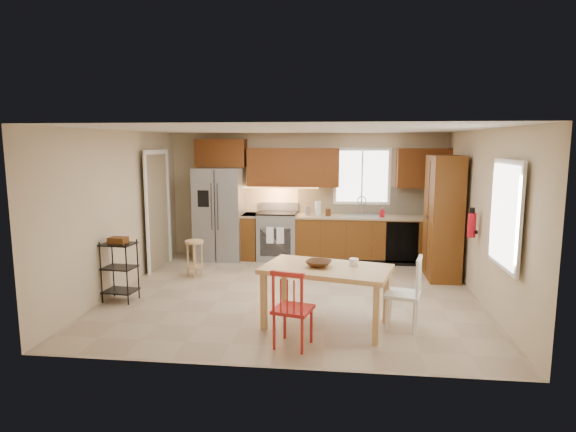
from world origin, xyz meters
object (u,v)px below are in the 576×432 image
Objects in this scene: range_stove at (278,236)px; chair_red at (293,308)px; refrigerator at (220,214)px; soap_bottle at (382,212)px; utility_cart at (120,271)px; dining_table at (326,297)px; table_bowl at (319,267)px; bar_stool at (195,259)px; fire_extinguisher at (472,225)px; chair_white at (403,293)px; pantry at (443,217)px; table_jar at (354,264)px.

range_stove is 4.18m from chair_red.
refrigerator is 3.18m from soap_bottle.
utility_cart is (-3.98, -2.72, -0.54)m from soap_bottle.
table_bowl reaches higher than dining_table.
utility_cart is (-2.69, 1.31, -0.01)m from chair_red.
fire_extinguisher is at bearing -3.36° from bar_stool.
range_stove is at bearing 53.33° from bar_stool.
utility_cart is at bearing -171.50° from fire_extinguisher.
refrigerator is 5.77× the size of table_bowl.
range_stove is at bearing 177.60° from soap_bottle.
table_bowl is (0.25, 0.65, 0.31)m from chair_red.
table_bowl is (-1.05, -0.05, 0.31)m from chair_white.
refrigerator is at bearing 122.18° from table_bowl.
fire_extinguisher is 2.63m from dining_table.
chair_red is (-2.24, -3.13, -0.59)m from pantry.
fire_extinguisher is at bearing 48.44° from dining_table.
refrigerator is 9.53× the size of soap_bottle.
soap_bottle is 2.27m from fire_extinguisher.
soap_bottle reaches higher than utility_cart.
chair_red is 2.99m from utility_cart.
pantry reaches higher than range_stove.
chair_red is at bearing -65.02° from refrigerator.
chair_red is 6.90× the size of table_jar.
fire_extinguisher is at bearing 37.20° from table_jar.
table_jar is at bearing 61.42° from chair_red.
chair_white is (-1.14, -1.38, -0.64)m from fire_extinguisher.
chair_red is 1.42× the size of bar_stool.
table_jar is at bearing -52.04° from refrigerator.
table_bowl is 2.38× the size of table_jar.
utility_cart is at bearing -145.69° from soap_bottle.
range_stove is 4.82× the size of soap_bottle.
chair_red is at bearing -111.25° from table_bowl.
table_bowl is at bearing 82.91° from chair_red.
pantry is 2.33× the size of utility_cart.
chair_white is at bearing -59.16° from range_stove.
table_bowl is 3.05m from bar_stool.
soap_bottle is at bearing -0.45° from refrigerator.
chair_red is at bearing -107.79° from soap_bottle.
utility_cart is at bearing 170.53° from table_jar.
range_stove is at bearing 2.99° from refrigerator.
table_bowl is at bearing -57.82° from refrigerator.
chair_white is at bearing 17.17° from dining_table.
bar_stool is (-2.68, 1.93, -0.48)m from table_jar.
dining_table is 1.73× the size of utility_cart.
dining_table is at bearing -56.67° from refrigerator.
soap_bottle is 0.30× the size of bar_stool.
refrigerator is 2.02× the size of utility_cart.
chair_white is at bearing -26.66° from bar_stool.
chair_red is at bearing -139.62° from fire_extinguisher.
soap_bottle reaches higher than table_bowl.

